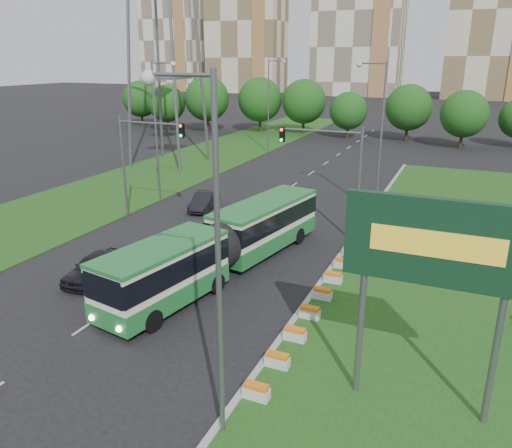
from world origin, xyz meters
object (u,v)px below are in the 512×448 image
at_px(traffic_mast_left, 139,152).
at_px(articulated_bus, 222,244).
at_px(billboard, 435,252).
at_px(traffic_mast_median, 336,166).
at_px(pedestrian, 94,306).
at_px(shopping_trolley, 93,311).
at_px(car_left_near, 95,267).
at_px(car_left_far, 204,201).

distance_m(traffic_mast_left, articulated_bus, 13.09).
distance_m(billboard, traffic_mast_median, 17.68).
height_order(articulated_bus, pedestrian, articulated_bus).
bearing_deg(traffic_mast_median, shopping_trolley, -117.80).
height_order(traffic_mast_left, articulated_bus, traffic_mast_left).
bearing_deg(traffic_mast_median, articulated_bus, -120.31).
bearing_deg(billboard, shopping_trolley, 177.45).
relative_size(traffic_mast_median, articulated_bus, 0.45).
relative_size(billboard, traffic_mast_left, 1.00).
relative_size(articulated_bus, car_left_near, 3.89).
relative_size(billboard, shopping_trolley, 13.32).
relative_size(pedestrian, shopping_trolley, 2.93).
height_order(articulated_bus, shopping_trolley, articulated_bus).
distance_m(articulated_bus, pedestrian, 8.38).
distance_m(traffic_mast_left, car_left_near, 12.43).
distance_m(traffic_mast_left, pedestrian, 17.09).
bearing_deg(pedestrian, car_left_far, -9.91).
bearing_deg(billboard, traffic_mast_median, 115.03).
xyz_separation_m(traffic_mast_left, car_left_near, (4.28, -10.73, -4.57)).
relative_size(billboard, articulated_bus, 0.45).
bearing_deg(shopping_trolley, articulated_bus, 60.81).
xyz_separation_m(articulated_bus, shopping_trolley, (-3.47, -7.43, -1.50)).
bearing_deg(traffic_mast_left, car_left_far, 51.55).
distance_m(traffic_mast_median, traffic_mast_left, 15.19).
bearing_deg(traffic_mast_median, pedestrian, -115.89).
bearing_deg(car_left_near, traffic_mast_median, 44.14).
relative_size(articulated_bus, shopping_trolley, 29.72).
relative_size(traffic_mast_left, shopping_trolley, 13.32).
bearing_deg(car_left_far, traffic_mast_median, -25.89).
relative_size(car_left_near, shopping_trolley, 7.65).
xyz_separation_m(traffic_mast_left, articulated_bus, (10.55, -6.88, -3.55)).
bearing_deg(articulated_bus, shopping_trolley, -104.54).
bearing_deg(traffic_mast_left, billboard, -33.55).
relative_size(traffic_mast_median, pedestrian, 4.54).
bearing_deg(car_left_far, shopping_trolley, -89.64).
xyz_separation_m(car_left_near, car_left_far, (-1.06, 14.80, -0.05)).
bearing_deg(pedestrian, articulated_bus, -43.99).
xyz_separation_m(billboard, articulated_bus, (-12.08, 8.12, -4.36)).
bearing_deg(traffic_mast_median, car_left_near, -132.82).
distance_m(car_left_near, car_left_far, 14.83).
xyz_separation_m(billboard, traffic_mast_median, (-7.47, 16.00, -0.81)).
bearing_deg(pedestrian, billboard, -114.23).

